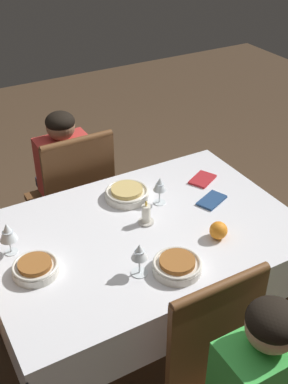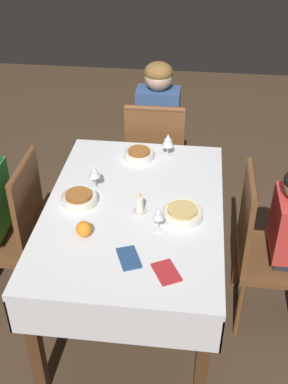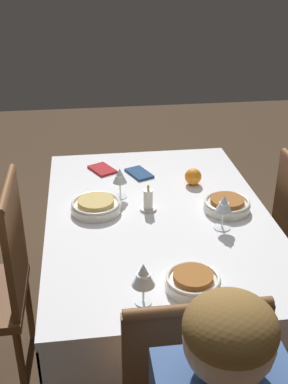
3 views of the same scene
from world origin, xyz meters
TOP-DOWN VIEW (x-y plane):
  - ground_plane at (0.00, 0.00)m, footprint 8.00×8.00m
  - dining_table at (0.00, 0.00)m, footprint 1.38×0.94m
  - bowl_east at (0.50, 0.04)m, footprint 0.18×0.18m
  - wine_glass_east at (0.55, -0.14)m, footprint 0.07×0.07m
  - bowl_south at (-0.06, -0.26)m, footprint 0.21×0.21m
  - wine_glass_south at (-0.18, -0.15)m, footprint 0.06×0.06m
  - bowl_north at (0.01, 0.30)m, footprint 0.20×0.20m
  - wine_glass_north at (0.15, 0.24)m, footprint 0.07×0.07m
  - candle_centerpiece at (-0.04, -0.04)m, footprint 0.07×0.07m
  - orange_fruit at (-0.26, 0.21)m, footprint 0.08×0.08m
  - napkin_red_folded at (-0.47, -0.21)m, footprint 0.17×0.15m
  - napkin_spare_side at (-0.40, -0.03)m, footprint 0.17×0.14m

SIDE VIEW (x-z plane):
  - ground_plane at x=0.00m, z-range 0.00..0.00m
  - dining_table at x=0.00m, z-range 0.29..1.05m
  - napkin_red_folded at x=-0.47m, z-range 0.76..0.78m
  - napkin_spare_side at x=-0.40m, z-range 0.76..0.78m
  - bowl_south at x=-0.06m, z-range 0.76..0.82m
  - bowl_north at x=0.01m, z-range 0.76..0.82m
  - bowl_east at x=0.50m, z-range 0.76..0.82m
  - orange_fruit at x=-0.26m, z-range 0.76..0.84m
  - candle_centerpiece at x=-0.04m, z-range 0.74..0.86m
  - wine_glass_south at x=-0.18m, z-range 0.79..0.93m
  - wine_glass_east at x=0.55m, z-range 0.79..0.94m
  - wine_glass_north at x=0.15m, z-range 0.80..0.94m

